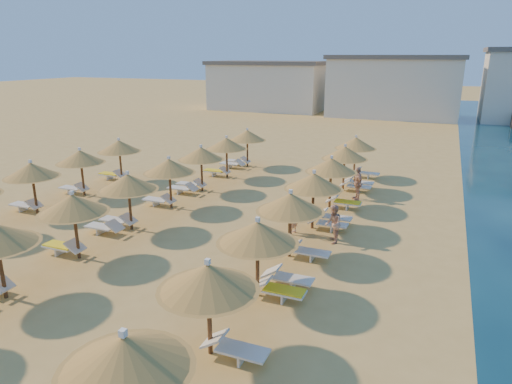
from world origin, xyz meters
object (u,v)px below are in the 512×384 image
at_px(parasol_row_east, 275,217).
at_px(beachgoer_c, 357,183).
at_px(parasol_row_west, 103,193).
at_px(beachgoer_a, 293,215).
at_px(beachgoer_b, 333,224).

distance_m(parasol_row_east, beachgoer_c, 9.81).
bearing_deg(parasol_row_west, parasol_row_east, 0.00).
distance_m(parasol_row_west, beachgoer_a, 7.74).
bearing_deg(parasol_row_west, beachgoer_a, 29.82).
height_order(beachgoer_c, beachgoer_b, beachgoer_c).
xyz_separation_m(parasol_row_east, beachgoer_b, (1.20, 3.51, -1.29)).
xyz_separation_m(parasol_row_east, beachgoer_c, (1.02, 9.68, -1.21)).
relative_size(parasol_row_east, beachgoer_a, 18.34).
relative_size(parasol_row_east, beachgoer_b, 19.45).
relative_size(beachgoer_b, beachgoer_a, 0.94).
height_order(parasol_row_east, beachgoer_a, parasol_row_east).
bearing_deg(beachgoer_a, beachgoer_c, 175.55).
bearing_deg(beachgoer_c, beachgoer_b, -28.48).
distance_m(parasol_row_west, beachgoer_b, 9.23).
distance_m(beachgoer_b, beachgoer_a, 1.83).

